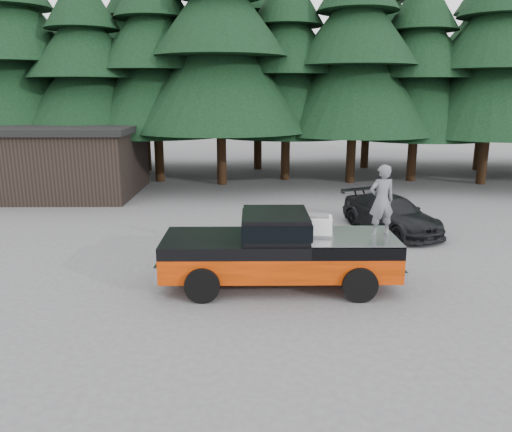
{
  "coord_description": "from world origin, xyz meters",
  "views": [
    {
      "loc": [
        0.56,
        -12.02,
        4.81
      ],
      "look_at": [
        0.68,
        0.0,
        1.82
      ],
      "focal_mm": 35.0,
      "sensor_mm": 36.0,
      "label": 1
    }
  ],
  "objects_px": {
    "parked_car": "(391,214)",
    "utility_building": "(52,160)",
    "pickup_truck": "(279,261)",
    "man_on_bed": "(382,201)",
    "air_compressor": "(318,226)"
  },
  "relations": [
    {
      "from": "parked_car",
      "to": "air_compressor",
      "type": "bearing_deg",
      "value": -146.01
    },
    {
      "from": "air_compressor",
      "to": "parked_car",
      "type": "distance_m",
      "value": 6.14
    },
    {
      "from": "man_on_bed",
      "to": "pickup_truck",
      "type": "bearing_deg",
      "value": -12.0
    },
    {
      "from": "man_on_bed",
      "to": "parked_car",
      "type": "bearing_deg",
      "value": -120.87
    },
    {
      "from": "pickup_truck",
      "to": "air_compressor",
      "type": "xyz_separation_m",
      "value": [
        0.98,
        0.04,
        0.89
      ]
    },
    {
      "from": "pickup_truck",
      "to": "parked_car",
      "type": "relative_size",
      "value": 1.39
    },
    {
      "from": "air_compressor",
      "to": "parked_car",
      "type": "bearing_deg",
      "value": 63.99
    },
    {
      "from": "parked_car",
      "to": "utility_building",
      "type": "relative_size",
      "value": 0.51
    },
    {
      "from": "utility_building",
      "to": "pickup_truck",
      "type": "bearing_deg",
      "value": -49.62
    },
    {
      "from": "pickup_truck",
      "to": "utility_building",
      "type": "xyz_separation_m",
      "value": [
        -10.26,
        12.06,
        1.0
      ]
    },
    {
      "from": "pickup_truck",
      "to": "parked_car",
      "type": "bearing_deg",
      "value": 50.33
    },
    {
      "from": "pickup_truck",
      "to": "man_on_bed",
      "type": "bearing_deg",
      "value": 0.08
    },
    {
      "from": "parked_car",
      "to": "pickup_truck",
      "type": "bearing_deg",
      "value": -152.88
    },
    {
      "from": "parked_car",
      "to": "man_on_bed",
      "type": "bearing_deg",
      "value": -132.0
    },
    {
      "from": "air_compressor",
      "to": "utility_building",
      "type": "height_order",
      "value": "utility_building"
    }
  ]
}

